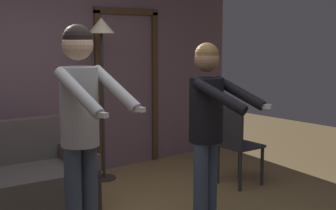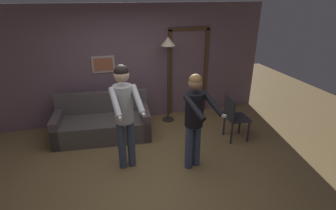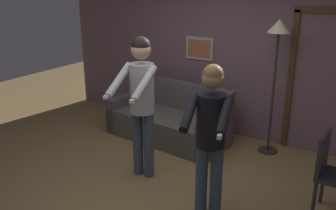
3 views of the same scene
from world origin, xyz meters
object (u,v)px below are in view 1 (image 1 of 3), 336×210
at_px(torchiere_lamp, 102,48).
at_px(dining_chair_distant, 235,141).
at_px(person_standing_right, 208,119).
at_px(person_standing_left, 81,115).

xyz_separation_m(torchiere_lamp, dining_chair_distant, (1.03, -1.18, -1.06)).
relative_size(person_standing_right, dining_chair_distant, 1.79).
height_order(torchiere_lamp, person_standing_right, torchiere_lamp).
xyz_separation_m(person_standing_right, dining_chair_distant, (1.10, 0.67, -0.47)).
distance_m(person_standing_left, person_standing_right, 1.13).
relative_size(torchiere_lamp, person_standing_right, 1.16).
relative_size(person_standing_left, dining_chair_distant, 1.94).
distance_m(person_standing_left, dining_chair_distant, 2.29).
height_order(person_standing_left, dining_chair_distant, person_standing_left).
height_order(torchiere_lamp, dining_chair_distant, torchiere_lamp).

